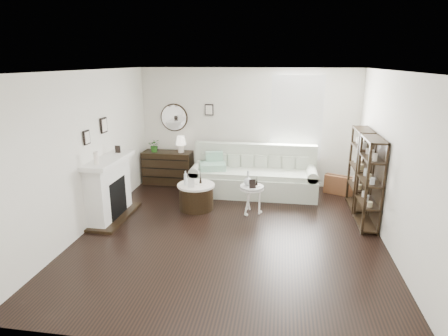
% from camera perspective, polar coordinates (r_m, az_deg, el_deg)
% --- Properties ---
extents(room, '(5.50, 5.50, 5.50)m').
position_cam_1_polar(room, '(8.61, 8.52, 7.53)').
color(room, black).
rests_on(room, ground).
extents(fireplace, '(0.50, 1.40, 1.84)m').
position_cam_1_polar(fireplace, '(7.24, -17.03, -3.28)').
color(fireplace, white).
rests_on(fireplace, ground).
extents(shelf_unit_far, '(0.30, 0.80, 1.60)m').
position_cam_1_polar(shelf_unit_far, '(7.81, 19.97, -0.13)').
color(shelf_unit_far, black).
rests_on(shelf_unit_far, ground).
extents(shelf_unit_near, '(0.30, 0.80, 1.60)m').
position_cam_1_polar(shelf_unit_near, '(6.96, 21.31, -2.17)').
color(shelf_unit_near, black).
rests_on(shelf_unit_near, ground).
extents(sofa, '(2.73, 0.95, 1.06)m').
position_cam_1_polar(sofa, '(8.31, 4.52, -1.48)').
color(sofa, beige).
rests_on(sofa, ground).
extents(quilt, '(0.65, 0.57, 0.14)m').
position_cam_1_polar(quilt, '(8.21, -1.74, 0.28)').
color(quilt, '#279170').
rests_on(quilt, sofa).
extents(suitcase, '(0.66, 0.44, 0.42)m').
position_cam_1_polar(suitcase, '(8.64, 17.13, -2.48)').
color(suitcase, brown).
rests_on(suitcase, ground).
extents(dresser, '(1.16, 0.50, 0.77)m').
position_cam_1_polar(dresser, '(9.05, -8.53, 0.08)').
color(dresser, black).
rests_on(dresser, ground).
extents(table_lamp, '(0.30, 0.30, 0.39)m').
position_cam_1_polar(table_lamp, '(8.81, -6.58, 3.61)').
color(table_lamp, beige).
rests_on(table_lamp, dresser).
extents(potted_plant, '(0.33, 0.30, 0.31)m').
position_cam_1_polar(potted_plant, '(8.96, -10.54, 3.39)').
color(potted_plant, '#27601B').
rests_on(potted_plant, dresser).
extents(drum_table, '(0.74, 0.74, 0.51)m').
position_cam_1_polar(drum_table, '(7.45, -4.25, -4.33)').
color(drum_table, black).
rests_on(drum_table, ground).
extents(pedestal_table, '(0.46, 0.46, 0.56)m').
position_cam_1_polar(pedestal_table, '(7.14, 4.25, -3.11)').
color(pedestal_table, white).
rests_on(pedestal_table, ground).
extents(eiffel_drum, '(0.14, 0.14, 0.21)m').
position_cam_1_polar(eiffel_drum, '(7.36, -3.60, -1.63)').
color(eiffel_drum, black).
rests_on(eiffel_drum, drum_table).
extents(bottle_drum, '(0.07, 0.07, 0.29)m').
position_cam_1_polar(bottle_drum, '(7.29, -5.87, -1.54)').
color(bottle_drum, silver).
rests_on(bottle_drum, drum_table).
extents(card_frame_drum, '(0.13, 0.05, 0.18)m').
position_cam_1_polar(card_frame_drum, '(7.18, -5.04, -2.26)').
color(card_frame_drum, silver).
rests_on(card_frame_drum, drum_table).
extents(eiffel_ped, '(0.10, 0.10, 0.16)m').
position_cam_1_polar(eiffel_ped, '(7.12, 5.02, -2.07)').
color(eiffel_ped, black).
rests_on(eiffel_ped, pedestal_table).
extents(flask_ped, '(0.16, 0.16, 0.29)m').
position_cam_1_polar(flask_ped, '(7.11, 3.65, -1.56)').
color(flask_ped, silver).
rests_on(flask_ped, pedestal_table).
extents(card_frame_ped, '(0.13, 0.08, 0.16)m').
position_cam_1_polar(card_frame_ped, '(6.98, 4.36, -2.43)').
color(card_frame_ped, black).
rests_on(card_frame_ped, pedestal_table).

